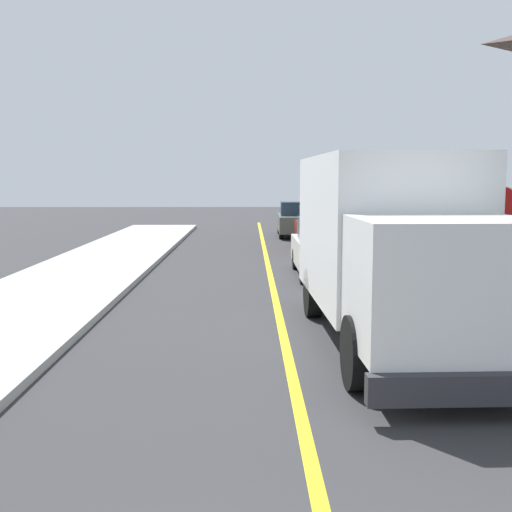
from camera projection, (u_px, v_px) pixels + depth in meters
name	position (u px, v px, depth m)	size (l,w,h in m)	color
centre_line_yellow	(280.00, 320.00, 12.74)	(0.16, 56.00, 0.01)	gold
box_truck	(390.00, 239.00, 10.94)	(2.61, 7.25, 3.20)	white
parked_car_near	(327.00, 249.00, 18.41)	(1.81, 4.40, 1.67)	silver
parked_car_mid	(320.00, 229.00, 25.40)	(1.91, 4.44, 1.67)	maroon
parked_car_far	(297.00, 220.00, 30.94)	(1.89, 4.44, 1.67)	#4C564C
parked_van_across	(488.00, 262.00, 15.54)	(1.99, 4.47, 1.67)	#B7B7BC
stop_sign	(500.00, 224.00, 13.18)	(0.80, 0.10, 2.65)	gray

